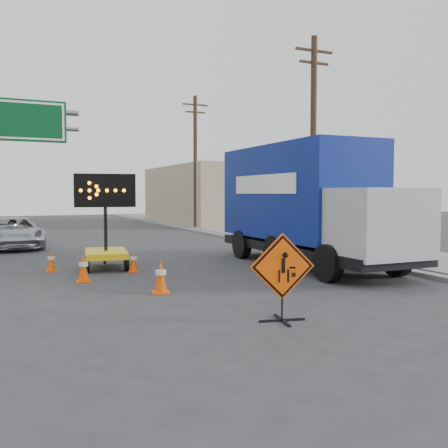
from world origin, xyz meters
TOP-DOWN VIEW (x-y plane):
  - ground at (0.00, 0.00)m, footprint 100.00×100.00m
  - curb_right at (7.20, 15.00)m, footprint 0.40×60.00m
  - sidewalk_right at (9.50, 15.00)m, footprint 4.00×60.00m
  - building_right_far at (13.00, 30.00)m, footprint 10.00×14.00m
  - utility_pole_near at (8.00, 10.00)m, footprint 1.80×0.26m
  - utility_pole_far at (8.00, 24.00)m, footprint 1.80×0.26m
  - construction_sign at (0.71, 0.26)m, footprint 1.25×0.90m
  - arrow_board at (-1.05, 8.43)m, footprint 1.93×2.32m
  - pickup_truck at (-3.65, 16.19)m, footprint 2.57×5.05m
  - box_truck at (5.25, 6.27)m, footprint 2.82×8.57m
  - cone_a at (-0.61, 3.80)m, footprint 0.48×0.48m
  - cone_b at (-2.10, 6.15)m, footprint 0.40×0.40m
  - cone_c at (-0.41, 7.35)m, footprint 0.43×0.43m
  - cone_d at (-2.74, 8.47)m, footprint 0.37×0.37m

SIDE VIEW (x-z plane):
  - ground at x=0.00m, z-range 0.00..0.00m
  - curb_right at x=7.20m, z-range 0.00..0.12m
  - sidewalk_right at x=9.50m, z-range 0.00..0.15m
  - cone_c at x=-0.41m, z-range 0.00..0.66m
  - cone_d at x=-2.74m, z-range 0.00..0.66m
  - cone_b at x=-2.10m, z-range 0.00..0.77m
  - cone_a at x=-0.61m, z-range 0.00..0.80m
  - arrow_board at x=-1.05m, z-range -0.85..2.22m
  - pickup_truck at x=-3.65m, z-range 0.00..1.37m
  - construction_sign at x=0.71m, z-range 0.05..1.74m
  - box_truck at x=5.25m, z-range -0.19..3.87m
  - building_right_far at x=13.00m, z-range 0.00..4.60m
  - utility_pole_near at x=8.00m, z-range 0.18..9.18m
  - utility_pole_far at x=8.00m, z-range 0.18..9.18m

